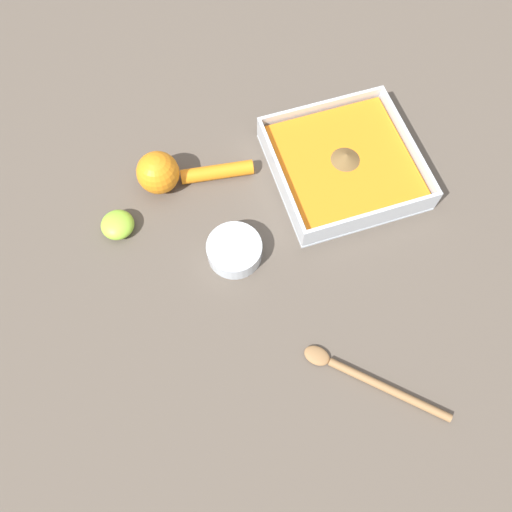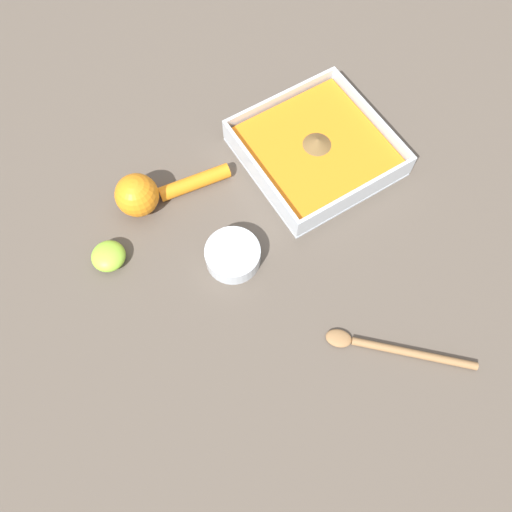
{
  "view_description": "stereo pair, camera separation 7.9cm",
  "coord_description": "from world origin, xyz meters",
  "px_view_note": "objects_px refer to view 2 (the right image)",
  "views": [
    {
      "loc": [
        0.44,
        -0.27,
        0.75
      ],
      "look_at": [
        0.13,
        -0.17,
        0.03
      ],
      "focal_mm": 35.0,
      "sensor_mm": 36.0,
      "label": 1
    },
    {
      "loc": [
        0.41,
        -0.34,
        0.75
      ],
      "look_at": [
        0.13,
        -0.17,
        0.03
      ],
      "focal_mm": 35.0,
      "sensor_mm": 36.0,
      "label": 2
    }
  ],
  "objects_px": {
    "square_dish": "(316,150)",
    "spice_bowl": "(233,256)",
    "lemon_half": "(108,254)",
    "wooden_spoon": "(392,349)",
    "lemon_squeezer": "(148,193)"
  },
  "relations": [
    {
      "from": "wooden_spoon",
      "to": "lemon_half",
      "type": "bearing_deg",
      "value": -6.97
    },
    {
      "from": "square_dish",
      "to": "spice_bowl",
      "type": "bearing_deg",
      "value": -67.04
    },
    {
      "from": "square_dish",
      "to": "wooden_spoon",
      "type": "height_order",
      "value": "square_dish"
    },
    {
      "from": "lemon_squeezer",
      "to": "lemon_half",
      "type": "distance_m",
      "value": 0.12
    },
    {
      "from": "wooden_spoon",
      "to": "lemon_squeezer",
      "type": "bearing_deg",
      "value": -21.77
    },
    {
      "from": "lemon_squeezer",
      "to": "wooden_spoon",
      "type": "height_order",
      "value": "lemon_squeezer"
    },
    {
      "from": "spice_bowl",
      "to": "lemon_half",
      "type": "xyz_separation_m",
      "value": [
        -0.11,
        -0.17,
        0.0
      ]
    },
    {
      "from": "lemon_half",
      "to": "lemon_squeezer",
      "type": "bearing_deg",
      "value": 119.13
    },
    {
      "from": "wooden_spoon",
      "to": "square_dish",
      "type": "bearing_deg",
      "value": -62.48
    },
    {
      "from": "spice_bowl",
      "to": "lemon_squeezer",
      "type": "xyz_separation_m",
      "value": [
        -0.17,
        -0.07,
        0.02
      ]
    },
    {
      "from": "square_dish",
      "to": "lemon_squeezer",
      "type": "xyz_separation_m",
      "value": [
        -0.07,
        -0.3,
        0.01
      ]
    },
    {
      "from": "square_dish",
      "to": "spice_bowl",
      "type": "relative_size",
      "value": 2.68
    },
    {
      "from": "lemon_half",
      "to": "square_dish",
      "type": "bearing_deg",
      "value": 88.36
    },
    {
      "from": "spice_bowl",
      "to": "lemon_squeezer",
      "type": "bearing_deg",
      "value": -158.41
    },
    {
      "from": "spice_bowl",
      "to": "lemon_half",
      "type": "relative_size",
      "value": 1.63
    }
  ]
}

